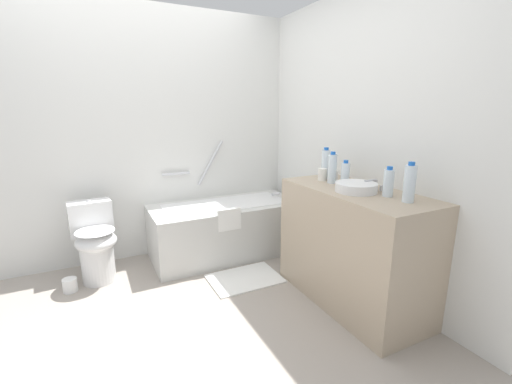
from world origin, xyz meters
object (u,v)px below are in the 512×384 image
sink_basin (356,187)px  drinking_glass_1 (333,175)px  water_bottle_2 (345,174)px  water_bottle_3 (389,183)px  toilet (95,242)px  water_bottle_4 (410,183)px  sink_faucet (374,185)px  water_bottle_1 (326,164)px  bathtub (226,227)px  bath_mat (245,278)px  drinking_glass_0 (322,174)px  water_bottle_0 (332,168)px  toilet_paper_roll (70,285)px

sink_basin → drinking_glass_1: bearing=74.5°
sink_basin → drinking_glass_1: 0.39m
water_bottle_2 → water_bottle_3: bearing=-86.8°
water_bottle_3 → drinking_glass_1: (0.01, 0.57, -0.05)m
toilet → drinking_glass_1: drinking_glass_1 is taller
water_bottle_4 → sink_faucet: bearing=78.1°
water_bottle_1 → water_bottle_4: 0.82m
sink_basin → water_bottle_3: (0.10, -0.19, 0.06)m
bathtub → water_bottle_4: bearing=-70.7°
toilet → sink_basin: (1.68, -1.28, 0.57)m
drinking_glass_1 → bathtub: bearing=122.5°
bathtub → sink_basin: bathtub is taller
water_bottle_3 → water_bottle_4: bearing=-89.6°
sink_basin → bath_mat: 1.27m
bathtub → drinking_glass_0: (0.50, -0.88, 0.65)m
toilet → water_bottle_3: 2.39m
bath_mat → toilet: bearing=153.1°
drinking_glass_1 → drinking_glass_0: bearing=154.4°
sink_basin → water_bottle_0: size_ratio=1.18×
water_bottle_4 → bath_mat: size_ratio=0.42×
bathtub → bath_mat: bearing=-96.5°
water_bottle_1 → water_bottle_2: bearing=-93.8°
bath_mat → water_bottle_1: bearing=-20.0°
water_bottle_4 → water_bottle_0: bearing=95.7°
toilet_paper_roll → drinking_glass_1: bearing=-21.1°
bath_mat → drinking_glass_0: bearing=-26.4°
toilet → water_bottle_2: size_ratio=3.56×
water_bottle_2 → water_bottle_4: (0.02, -0.56, 0.03)m
water_bottle_2 → bath_mat: size_ratio=0.32×
toilet → drinking_glass_0: drinking_glass_0 is taller
bathtub → water_bottle_3: (0.57, -1.49, 0.69)m
toilet → water_bottle_2: water_bottle_2 is taller
sink_basin → water_bottle_1: (0.09, 0.47, 0.09)m
toilet → drinking_glass_1: bearing=58.0°
sink_faucet → drinking_glass_0: 0.44m
bathtub → water_bottle_1: 1.24m
water_bottle_2 → water_bottle_4: bearing=-87.6°
water_bottle_0 → toilet_paper_roll: 2.31m
sink_basin → drinking_glass_0: drinking_glass_0 is taller
sink_faucet → drinking_glass_1: size_ratio=1.85×
bath_mat → toilet_paper_roll: (-1.36, 0.45, 0.05)m
toilet_paper_roll → water_bottle_3: bearing=-33.9°
sink_basin → water_bottle_4: 0.38m
toilet → drinking_glass_0: 2.00m
water_bottle_4 → toilet_paper_roll: water_bottle_4 is taller
water_bottle_3 → water_bottle_4: 0.16m
water_bottle_3 → drinking_glass_1: bearing=89.2°
water_bottle_4 → water_bottle_1: bearing=90.4°
sink_basin → toilet_paper_roll: bearing=148.8°
water_bottle_0 → sink_faucet: bearing=-65.3°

